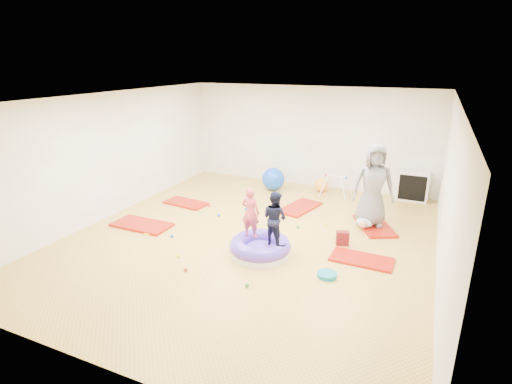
% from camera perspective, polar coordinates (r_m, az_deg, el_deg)
% --- Properties ---
extents(room, '(7.01, 8.01, 2.81)m').
position_cam_1_polar(room, '(7.74, -0.90, 2.87)').
color(room, gold).
rests_on(room, ground).
extents(gym_mat_front_left, '(1.30, 0.66, 0.05)m').
position_cam_1_polar(gym_mat_front_left, '(9.13, -15.98, -4.53)').
color(gym_mat_front_left, '#BC0F09').
rests_on(gym_mat_front_left, ground).
extents(gym_mat_mid_left, '(1.15, 0.67, 0.05)m').
position_cam_1_polar(gym_mat_mid_left, '(10.25, -9.97, -1.55)').
color(gym_mat_mid_left, '#BC0F09').
rests_on(gym_mat_mid_left, ground).
extents(gym_mat_center_back, '(0.88, 1.32, 0.05)m').
position_cam_1_polar(gym_mat_center_back, '(9.84, 6.27, -2.21)').
color(gym_mat_center_back, '#BC0F09').
rests_on(gym_mat_center_back, ground).
extents(gym_mat_right, '(1.12, 0.58, 0.05)m').
position_cam_1_polar(gym_mat_right, '(7.59, 14.87, -9.30)').
color(gym_mat_right, '#BC0F09').
rests_on(gym_mat_right, ground).
extents(gym_mat_rear_right, '(1.10, 1.37, 0.05)m').
position_cam_1_polar(gym_mat_rear_right, '(9.10, 16.55, -4.66)').
color(gym_mat_rear_right, '#BC0F09').
rests_on(gym_mat_rear_right, ground).
extents(inflatable_cushion, '(1.15, 1.15, 0.36)m').
position_cam_1_polar(inflatable_cushion, '(7.51, 0.60, -7.94)').
color(inflatable_cushion, white).
rests_on(inflatable_cushion, ground).
extents(child_pink, '(0.36, 0.23, 0.97)m').
position_cam_1_polar(child_pink, '(7.40, -0.80, -2.60)').
color(child_pink, '#CB414D').
rests_on(child_pink, inflatable_cushion).
extents(child_navy, '(0.58, 0.52, 1.00)m').
position_cam_1_polar(child_navy, '(7.12, 2.70, -3.39)').
color(child_navy, black).
rests_on(child_navy, inflatable_cushion).
extents(adult_caregiver, '(1.01, 0.82, 1.79)m').
position_cam_1_polar(adult_caregiver, '(8.80, 16.40, 0.95)').
color(adult_caregiver, slate).
rests_on(adult_caregiver, gym_mat_rear_right).
extents(infant, '(0.36, 0.37, 0.21)m').
position_cam_1_polar(infant, '(8.85, 15.22, -4.26)').
color(infant, '#A7D3FF').
rests_on(infant, gym_mat_rear_right).
extents(ball_pit_balls, '(3.03, 3.16, 0.07)m').
position_cam_1_polar(ball_pit_balls, '(8.39, -3.33, -5.82)').
color(ball_pit_balls, blue).
rests_on(ball_pit_balls, ground).
extents(exercise_ball_blue, '(0.63, 0.63, 0.63)m').
position_cam_1_polar(exercise_ball_blue, '(11.10, 2.49, 1.88)').
color(exercise_ball_blue, blue).
rests_on(exercise_ball_blue, ground).
extents(exercise_ball_orange, '(0.38, 0.38, 0.38)m').
position_cam_1_polar(exercise_ball_orange, '(11.11, 9.31, 0.99)').
color(exercise_ball_orange, orange).
rests_on(exercise_ball_orange, ground).
extents(infant_play_gym, '(0.74, 0.70, 0.57)m').
position_cam_1_polar(infant_play_gym, '(10.74, 11.31, 1.31)').
color(infant_play_gym, silver).
rests_on(infant_play_gym, ground).
extents(cube_shelf, '(0.76, 0.37, 0.76)m').
position_cam_1_polar(cube_shelf, '(11.00, 21.47, 0.78)').
color(cube_shelf, silver).
rests_on(cube_shelf, ground).
extents(balance_disc, '(0.33, 0.33, 0.07)m').
position_cam_1_polar(balance_disc, '(6.94, 10.11, -11.58)').
color(balance_disc, '#0E7691').
rests_on(balance_disc, ground).
extents(backpack, '(0.28, 0.22, 0.28)m').
position_cam_1_polar(backpack, '(8.06, 12.25, -6.47)').
color(backpack, '#9D040A').
rests_on(backpack, ground).
extents(yellow_toy, '(0.19, 0.19, 0.03)m').
position_cam_1_polar(yellow_toy, '(8.71, -15.06, -5.65)').
color(yellow_toy, '#FFF30C').
rests_on(yellow_toy, ground).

